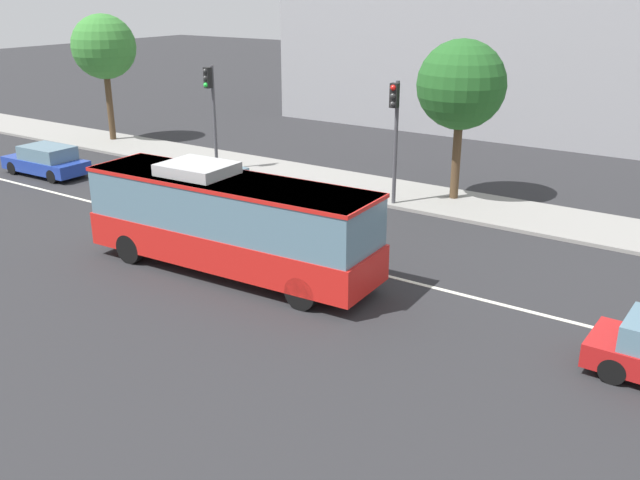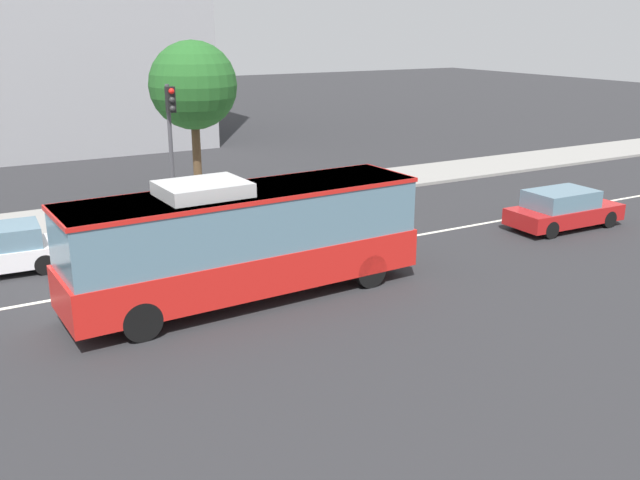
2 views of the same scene
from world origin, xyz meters
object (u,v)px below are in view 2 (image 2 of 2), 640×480
at_px(transit_bus, 246,236).
at_px(sedan_red, 563,209).
at_px(traffic_light_near_corner, 171,128).
at_px(street_tree_kerbside_centre, 193,86).

distance_m(transit_bus, sedan_red, 13.25).
height_order(transit_bus, sedan_red, transit_bus).
xyz_separation_m(transit_bus, traffic_light_near_corner, (0.97, 9.10, 1.75)).
xyz_separation_m(traffic_light_near_corner, street_tree_kerbside_centre, (1.77, 2.28, 1.34)).
bearing_deg(sedan_red, traffic_light_near_corner, 146.54).
bearing_deg(street_tree_kerbside_centre, transit_bus, -103.55).
bearing_deg(transit_bus, sedan_red, 0.24).
distance_m(transit_bus, street_tree_kerbside_centre, 12.11).
xyz_separation_m(transit_bus, street_tree_kerbside_centre, (2.74, 11.38, 3.10)).
relative_size(sedan_red, traffic_light_near_corner, 0.87).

